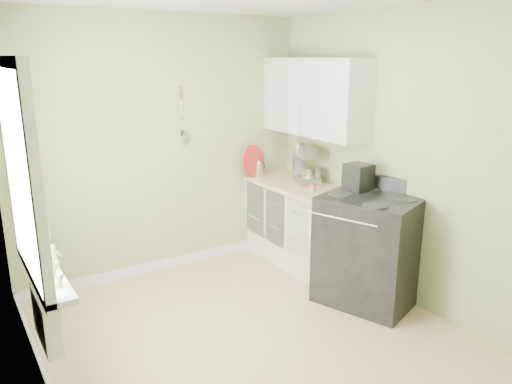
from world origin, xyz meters
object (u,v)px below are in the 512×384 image
stove (369,249)px  coffee_maker (358,184)px  stand_mixer (306,166)px  kettle (258,168)px

stove → coffee_maker: (0.05, 0.25, 0.56)m
stove → stand_mixer: bearing=84.9°
stove → stand_mixer: (0.10, 1.11, 0.58)m
stand_mixer → coffee_maker: (-0.04, -0.85, -0.01)m
stove → coffee_maker: coffee_maker is taller
stove → coffee_maker: bearing=78.0°
coffee_maker → kettle: bearing=98.5°
stove → kettle: 1.75m
stove → coffee_maker: size_ratio=3.12×
kettle → coffee_maker: bearing=-81.5°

